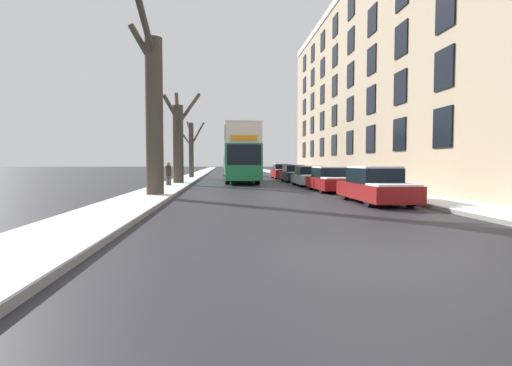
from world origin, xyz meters
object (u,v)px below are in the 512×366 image
(parked_car_0, at_px, (375,186))
(parked_car_2, at_px, (310,177))
(double_decker_bus, at_px, (240,151))
(parked_car_4, at_px, (283,172))
(parked_car_1, at_px, (331,180))
(pedestrian_left_sidewalk, at_px, (169,174))
(parked_car_3, at_px, (294,174))
(bare_tree_left_2, at_px, (191,148))
(bare_tree_left_1, at_px, (178,139))
(bare_tree_left_0, at_px, (154,110))
(oncoming_van, at_px, (232,165))

(parked_car_0, xyz_separation_m, parked_car_2, (-0.00, 11.36, -0.02))
(double_decker_bus, relative_size, parked_car_4, 2.66)
(parked_car_1, xyz_separation_m, pedestrian_left_sidewalk, (-9.06, 3.90, 0.24))
(parked_car_3, xyz_separation_m, parked_car_4, (0.00, 6.23, 0.03))
(bare_tree_left_2, height_order, parked_car_3, bare_tree_left_2)
(double_decker_bus, bearing_deg, parked_car_2, -52.96)
(parked_car_4, bearing_deg, parked_car_1, -90.00)
(bare_tree_left_1, xyz_separation_m, parked_car_4, (8.79, 10.40, -2.47))
(parked_car_0, bearing_deg, bare_tree_left_2, 109.98)
(bare_tree_left_0, height_order, oncoming_van, bare_tree_left_0)
(parked_car_3, relative_size, parked_car_4, 1.04)
(double_decker_bus, distance_m, oncoming_van, 14.89)
(parked_car_0, relative_size, parked_car_3, 1.02)
(parked_car_3, bearing_deg, oncoming_van, 107.92)
(bare_tree_left_1, relative_size, oncoming_van, 1.32)
(bare_tree_left_2, height_order, parked_car_1, bare_tree_left_2)
(bare_tree_left_0, relative_size, parked_car_2, 2.01)
(double_decker_bus, bearing_deg, parked_car_0, -75.72)
(bare_tree_left_1, height_order, bare_tree_left_2, bare_tree_left_1)
(oncoming_van, bearing_deg, bare_tree_left_2, -117.49)
(double_decker_bus, bearing_deg, parked_car_4, 56.12)
(parked_car_2, bearing_deg, parked_car_0, -90.00)
(parked_car_0, relative_size, parked_car_1, 1.01)
(bare_tree_left_2, xyz_separation_m, pedestrian_left_sidewalk, (-0.28, -14.07, -2.11))
(parked_car_4, relative_size, oncoming_van, 0.86)
(parked_car_2, distance_m, pedestrian_left_sidewalk, 9.15)
(bare_tree_left_2, relative_size, pedestrian_left_sidewalk, 3.61)
(parked_car_4, relative_size, pedestrian_left_sidewalk, 2.73)
(bare_tree_left_2, xyz_separation_m, parked_car_4, (8.78, -0.52, -2.30))
(bare_tree_left_0, distance_m, parked_car_0, 9.71)
(parked_car_1, relative_size, parked_car_2, 1.10)
(bare_tree_left_2, distance_m, double_decker_bus, 8.31)
(bare_tree_left_0, bearing_deg, pedestrian_left_sidewalk, 92.86)
(parked_car_2, bearing_deg, parked_car_4, 90.00)
(parked_car_0, bearing_deg, double_decker_bus, 104.28)
(bare_tree_left_0, xyz_separation_m, parked_car_1, (8.70, 3.26, -3.18))
(bare_tree_left_2, bearing_deg, oncoming_van, 62.51)
(double_decker_bus, bearing_deg, bare_tree_left_1, -138.57)
(parked_car_0, xyz_separation_m, parked_car_3, (-0.00, 17.40, -0.01))
(double_decker_bus, relative_size, pedestrian_left_sidewalk, 7.26)
(oncoming_van, bearing_deg, parked_car_2, -77.12)
(bare_tree_left_0, relative_size, parked_car_0, 1.81)
(double_decker_bus, height_order, parked_car_2, double_decker_bus)
(double_decker_bus, xyz_separation_m, parked_car_4, (4.36, 6.49, -1.76))
(bare_tree_left_1, bearing_deg, oncoming_van, 77.74)
(parked_car_0, relative_size, oncoming_van, 0.91)
(parked_car_4, bearing_deg, parked_car_3, -90.00)
(parked_car_4, bearing_deg, pedestrian_left_sidewalk, -123.77)
(parked_car_0, height_order, oncoming_van, oncoming_van)
(parked_car_2, bearing_deg, oncoming_van, 102.88)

